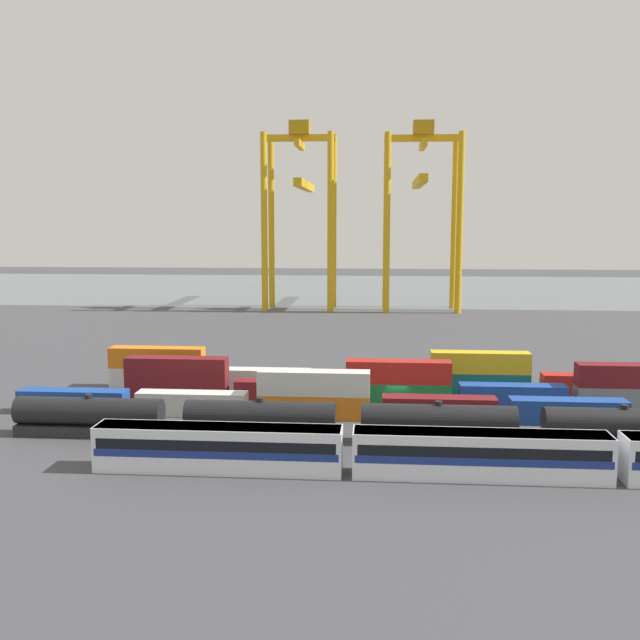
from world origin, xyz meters
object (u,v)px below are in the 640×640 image
at_px(shipping_container_8, 286,391).
at_px(gantry_crane_central, 421,197).
at_px(shipping_container_17, 370,381).
at_px(gantry_crane_west, 301,198).
at_px(freight_tank_row, 438,424).
at_px(shipping_container_20, 592,385).
at_px(shipping_container_4, 439,409).
at_px(shipping_container_6, 177,389).
at_px(passenger_train, 480,453).

distance_m(shipping_container_8, gantry_crane_central, 100.70).
distance_m(shipping_container_17, gantry_crane_west, 93.92).
bearing_deg(freight_tank_row, shipping_container_20, 45.84).
distance_m(shipping_container_17, gantry_crane_central, 92.96).
height_order(shipping_container_8, shipping_container_20, same).
relative_size(shipping_container_4, shipping_container_6, 1.00).
relative_size(shipping_container_20, gantry_crane_central, 0.27).
bearing_deg(shipping_container_6, shipping_container_20, 7.34).
height_order(freight_tank_row, gantry_crane_west, gantry_crane_west).
distance_m(shipping_container_17, shipping_container_20, 27.24).
relative_size(shipping_container_4, shipping_container_8, 1.00).
height_order(passenger_train, shipping_container_6, passenger_train).
distance_m(passenger_train, shipping_container_6, 40.02).
relative_size(passenger_train, gantry_crane_west, 1.44).
xyz_separation_m(freight_tank_row, gantry_crane_central, (4.62, 109.64, 25.22)).
bearing_deg(shipping_container_8, gantry_crane_central, 77.47).
relative_size(shipping_container_6, gantry_crane_central, 0.27).
xyz_separation_m(passenger_train, gantry_crane_west, (-27.47, 118.61, 24.91)).
relative_size(shipping_container_20, gantry_crane_west, 0.27).
distance_m(passenger_train, shipping_container_8, 30.46).
bearing_deg(gantry_crane_central, shipping_container_8, -102.53).
bearing_deg(shipping_container_8, shipping_container_4, -20.47).
bearing_deg(shipping_container_4, freight_tank_row, -95.48).
distance_m(shipping_container_4, gantry_crane_central, 104.77).
height_order(freight_tank_row, shipping_container_8, freight_tank_row).
bearing_deg(shipping_container_17, shipping_container_20, 0.00).
bearing_deg(passenger_train, shipping_container_8, 129.03).
xyz_separation_m(shipping_container_4, shipping_container_8, (-17.28, 6.45, 0.00)).
relative_size(freight_tank_row, gantry_crane_west, 1.84).
bearing_deg(gantry_crane_west, gantry_crane_central, 0.10).
bearing_deg(freight_tank_row, shipping_container_6, 153.68).
height_order(shipping_container_8, shipping_container_17, same).
distance_m(freight_tank_row, shipping_container_20, 29.40).
bearing_deg(shipping_container_8, passenger_train, -50.97).
bearing_deg(gantry_crane_central, shipping_container_4, -92.16).
xyz_separation_m(passenger_train, gantry_crane_central, (1.94, 118.65, 25.03)).
xyz_separation_m(shipping_container_8, shipping_container_20, (36.97, 6.45, 0.00)).
xyz_separation_m(shipping_container_4, shipping_container_17, (-7.55, 12.90, 0.00)).
bearing_deg(passenger_train, shipping_container_4, 96.29).
xyz_separation_m(shipping_container_6, shipping_container_8, (13.10, 0.00, 0.00)).
distance_m(shipping_container_8, shipping_container_17, 11.67).
bearing_deg(shipping_container_20, shipping_container_4, -146.78).
bearing_deg(shipping_container_17, shipping_container_4, -59.67).
height_order(shipping_container_17, gantry_crane_west, gantry_crane_west).
bearing_deg(gantry_crane_west, shipping_container_4, -75.85).
height_order(shipping_container_20, gantry_crane_west, gantry_crane_west).
relative_size(freight_tank_row, shipping_container_6, 6.89).
height_order(freight_tank_row, shipping_container_4, freight_tank_row).
relative_size(shipping_container_6, shipping_container_8, 1.00).
bearing_deg(shipping_container_17, gantry_crane_west, 101.51).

